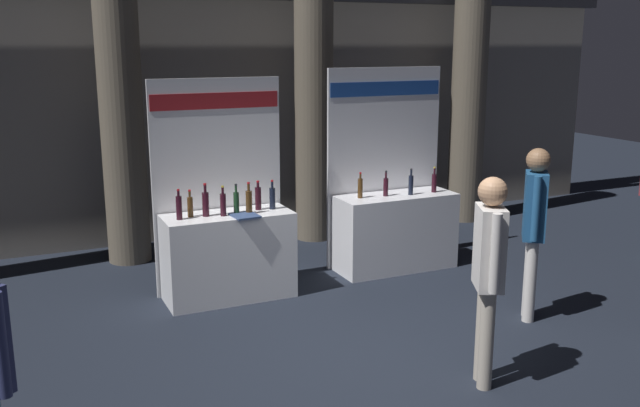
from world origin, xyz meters
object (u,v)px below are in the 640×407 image
at_px(exhibitor_booth_0, 227,245).
at_px(visitor_2, 489,264).
at_px(visitor_3, 534,219).
at_px(exhibitor_booth_1, 394,221).

distance_m(exhibitor_booth_0, visitor_2, 3.29).
bearing_deg(visitor_2, visitor_3, 153.35).
bearing_deg(exhibitor_booth_0, visitor_2, -65.43).
height_order(exhibitor_booth_0, visitor_2, exhibitor_booth_0).
bearing_deg(visitor_3, exhibitor_booth_1, -130.18).
height_order(exhibitor_booth_0, visitor_3, exhibitor_booth_0).
xyz_separation_m(exhibitor_booth_0, exhibitor_booth_1, (2.28, 0.15, 0.00)).
bearing_deg(visitor_3, visitor_2, -15.09).
xyz_separation_m(exhibitor_booth_1, visitor_3, (0.42, -2.11, 0.47)).
relative_size(exhibitor_booth_1, visitor_2, 1.41).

